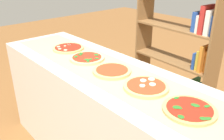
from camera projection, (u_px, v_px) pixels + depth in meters
counter at (112, 127)px, 1.91m from camera, size 2.39×0.65×0.95m
parchment_paper at (112, 72)px, 1.72m from camera, size 2.26×0.43×0.00m
pizza_mushroom_0 at (68, 48)px, 2.17m from camera, size 0.28×0.28×0.03m
pizza_spinach_1 at (87, 58)px, 1.94m from camera, size 0.28×0.28×0.03m
pizza_plain_2 at (112, 71)px, 1.71m from camera, size 0.27×0.27×0.02m
pizza_mozzarella_3 at (146, 87)px, 1.50m from camera, size 0.28×0.28×0.03m
pizza_spinach_4 at (189, 109)px, 1.27m from camera, size 0.28×0.28×0.02m
bookshelf at (183, 69)px, 2.50m from camera, size 0.93×0.31×1.43m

